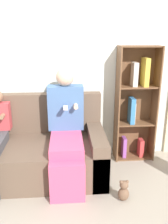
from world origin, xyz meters
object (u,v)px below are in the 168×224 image
object	(u,v)px
couch	(26,152)
teddy_bear	(124,191)
bookshelf	(135,104)
adult_seated	(66,125)

from	to	relation	value
couch	teddy_bear	world-z (taller)	couch
couch	teddy_bear	bearing A→B (deg)	-29.21
bookshelf	couch	bearing A→B (deg)	-166.60
bookshelf	teddy_bear	xyz separation A→B (m)	(-0.35, -0.95, -0.67)
teddy_bear	adult_seated	bearing A→B (deg)	137.62
adult_seated	bookshelf	world-z (taller)	bookshelf
couch	bookshelf	xyz separation A→B (m)	(1.44, 0.34, 0.49)
couch	teddy_bear	xyz separation A→B (m)	(1.09, -0.61, -0.18)
couch	adult_seated	size ratio (longest dim) A/B	1.48
adult_seated	bookshelf	xyz separation A→B (m)	(0.94, 0.41, 0.12)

